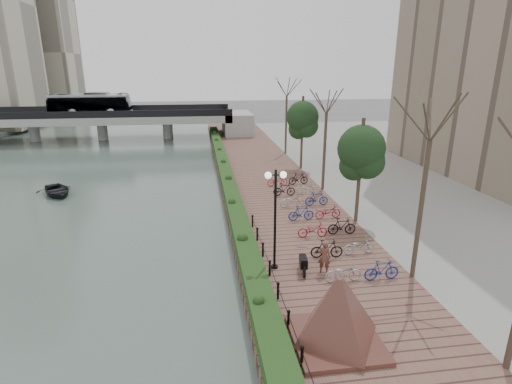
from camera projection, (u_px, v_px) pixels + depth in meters
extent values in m
plane|color=#59595B|center=(248.00, 326.00, 15.86)|extent=(220.00, 220.00, 0.00)
cube|color=#445550|center=(57.00, 177.00, 37.42)|extent=(30.00, 130.00, 0.02)
cube|color=brown|center=(270.00, 189.00, 32.85)|extent=(8.00, 75.00, 0.50)
cube|color=gray|center=(449.00, 181.00, 35.02)|extent=(24.00, 75.00, 0.50)
cube|color=#1E3B15|center=(226.00, 176.00, 34.58)|extent=(1.10, 56.00, 0.60)
cylinder|color=black|center=(302.00, 357.00, 12.96)|extent=(0.10, 0.10, 0.70)
cylinder|color=black|center=(288.00, 320.00, 14.85)|extent=(0.10, 0.10, 0.70)
cylinder|color=black|center=(278.00, 292.00, 16.74)|extent=(0.10, 0.10, 0.70)
cylinder|color=black|center=(270.00, 269.00, 18.62)|extent=(0.10, 0.10, 0.70)
cylinder|color=black|center=(263.00, 250.00, 20.51)|extent=(0.10, 0.10, 0.70)
cylinder|color=black|center=(257.00, 235.00, 22.40)|extent=(0.10, 0.10, 0.70)
cylinder|color=black|center=(253.00, 222.00, 24.29)|extent=(0.10, 0.10, 0.70)
cube|color=#4D2821|center=(336.00, 339.00, 14.22)|extent=(3.07, 3.07, 0.18)
pyramid|color=#4D2821|center=(338.00, 308.00, 13.84)|extent=(4.09, 4.09, 2.34)
cylinder|color=black|center=(275.00, 220.00, 18.74)|extent=(0.12, 0.12, 4.92)
cylinder|color=black|center=(276.00, 175.00, 18.07)|extent=(0.70, 0.06, 0.06)
sphere|color=white|center=(268.00, 175.00, 18.02)|extent=(0.32, 0.32, 0.32)
sphere|color=white|center=(283.00, 175.00, 18.12)|extent=(0.32, 0.32, 0.32)
imported|color=brown|center=(324.00, 257.00, 18.78)|extent=(0.68, 0.56, 1.60)
imported|color=#A7A7AB|center=(344.00, 274.00, 17.95)|extent=(0.60, 1.72, 0.90)
imported|color=black|center=(326.00, 248.00, 20.39)|extent=(0.47, 1.66, 1.00)
imported|color=maroon|center=(312.00, 229.00, 22.86)|extent=(0.60, 1.71, 0.90)
imported|color=navy|center=(301.00, 213.00, 25.30)|extent=(0.47, 1.66, 1.00)
imported|color=#A7A7AB|center=(292.00, 201.00, 27.77)|extent=(0.60, 1.71, 0.90)
imported|color=black|center=(284.00, 189.00, 30.21)|extent=(0.47, 1.66, 1.00)
imported|color=maroon|center=(277.00, 180.00, 32.68)|extent=(0.60, 1.72, 0.90)
imported|color=navy|center=(382.00, 270.00, 18.18)|extent=(0.47, 1.66, 1.00)
imported|color=#A7A7AB|center=(360.00, 247.00, 20.65)|extent=(0.60, 1.71, 0.90)
imported|color=black|center=(342.00, 227.00, 23.09)|extent=(0.47, 1.66, 1.00)
imported|color=maroon|center=(328.00, 212.00, 25.56)|extent=(0.60, 1.71, 0.90)
imported|color=navy|center=(317.00, 199.00, 28.00)|extent=(0.47, 1.66, 1.00)
imported|color=#A7A7AB|center=(307.00, 189.00, 30.47)|extent=(0.60, 1.71, 0.90)
imported|color=black|center=(299.00, 179.00, 32.91)|extent=(0.47, 1.66, 1.00)
cube|color=gray|center=(101.00, 118.00, 55.40)|extent=(36.00, 8.00, 1.00)
cube|color=black|center=(93.00, 115.00, 51.44)|extent=(36.00, 0.15, 0.90)
cube|color=black|center=(106.00, 109.00, 58.80)|extent=(36.00, 0.15, 0.90)
cylinder|color=gray|center=(34.00, 132.00, 54.71)|extent=(1.40, 1.40, 2.50)
cylinder|color=gray|center=(102.00, 131.00, 55.93)|extent=(1.40, 1.40, 2.50)
cylinder|color=gray|center=(168.00, 129.00, 57.15)|extent=(1.40, 1.40, 2.50)
imported|color=silver|center=(90.00, 104.00, 54.64)|extent=(2.52, 10.77, 3.00)
imported|color=black|center=(57.00, 190.00, 31.87)|extent=(4.18, 4.58, 0.78)
cube|color=#B9B19A|center=(44.00, 53.00, 83.15)|extent=(12.00, 12.00, 24.00)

